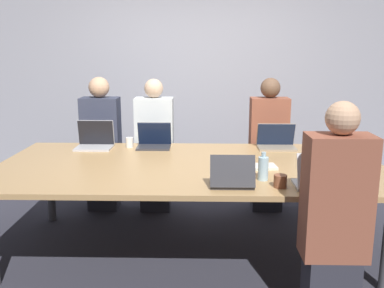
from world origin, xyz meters
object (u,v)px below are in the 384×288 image
(laptop_far_left, at_px, (95,140))
(laptop_far_midleft, at_px, (154,140))
(person_far_midleft, at_px, (155,148))
(cup_far_midleft, at_px, (130,142))
(laptop_near_right, at_px, (322,178))
(stapler, at_px, (222,170))
(person_near_right, at_px, (335,220))
(person_far_right, at_px, (268,147))
(laptop_far_right, at_px, (276,141))
(person_far_left, at_px, (102,146))
(laptop_near_midright, at_px, (232,178))
(bottle_near_midright, at_px, (263,168))
(cup_near_right, at_px, (280,181))

(laptop_far_left, relative_size, laptop_far_midleft, 1.07)
(person_far_midleft, distance_m, cup_far_midleft, 0.44)
(laptop_near_right, height_order, laptop_far_left, laptop_far_left)
(person_far_midleft, height_order, stapler, person_far_midleft)
(person_near_right, height_order, stapler, person_near_right)
(person_far_right, distance_m, person_near_right, 2.00)
(laptop_far_left, distance_m, stapler, 1.48)
(laptop_far_right, relative_size, person_near_right, 0.26)
(laptop_far_midleft, height_order, stapler, laptop_far_midleft)
(laptop_near_right, distance_m, laptop_far_left, 2.24)
(laptop_near_right, bearing_deg, laptop_far_left, -32.88)
(laptop_far_left, relative_size, person_far_left, 0.24)
(laptop_far_right, relative_size, laptop_near_right, 1.01)
(person_far_left, bearing_deg, laptop_far_left, -85.35)
(person_near_right, bearing_deg, laptop_far_left, -39.99)
(laptop_far_right, relative_size, person_far_left, 0.25)
(laptop_near_right, height_order, laptop_near_midright, laptop_near_right)
(person_far_right, distance_m, laptop_near_right, 1.65)
(laptop_near_right, distance_m, person_far_left, 2.51)
(person_near_right, height_order, laptop_far_left, person_near_right)
(laptop_far_midleft, xyz_separation_m, cup_far_midleft, (-0.24, 0.00, -0.02))
(bottle_near_midright, relative_size, laptop_far_midleft, 0.65)
(person_near_right, bearing_deg, bottle_near_midright, -55.41)
(cup_far_midleft, bearing_deg, person_near_right, -46.07)
(person_near_right, distance_m, laptop_far_midleft, 2.07)
(cup_far_midleft, bearing_deg, stapler, -45.13)
(cup_near_right, distance_m, laptop_near_midright, 0.34)
(person_near_right, distance_m, laptop_near_midright, 0.73)
(laptop_far_left, bearing_deg, laptop_far_midleft, 2.51)
(cup_near_right, relative_size, laptop_near_midright, 0.30)
(cup_near_right, xyz_separation_m, laptop_far_left, (-1.60, 1.20, 0.03))
(person_far_left, relative_size, cup_far_midleft, 14.82)
(cup_near_right, distance_m, person_far_left, 2.29)
(laptop_far_right, xyz_separation_m, laptop_near_midright, (-0.51, -1.23, -0.00))
(laptop_far_right, height_order, person_far_right, person_far_right)
(cup_near_right, bearing_deg, person_far_right, 84.34)
(person_far_right, xyz_separation_m, person_far_left, (-1.80, -0.02, 0.01))
(person_far_right, bearing_deg, cup_far_midleft, -164.59)
(person_far_midleft, bearing_deg, person_far_right, 1.44)
(laptop_far_right, bearing_deg, laptop_far_left, -179.18)
(person_far_midleft, xyz_separation_m, cup_far_midleft, (-0.21, -0.36, 0.14))
(bottle_near_midright, relative_size, stapler, 1.38)
(laptop_far_left, bearing_deg, cup_far_midleft, 4.36)
(cup_near_right, bearing_deg, stapler, 138.30)
(laptop_far_left, xyz_separation_m, stapler, (1.21, -0.85, -0.05))
(laptop_near_midright, relative_size, cup_far_midleft, 3.19)
(laptop_far_right, xyz_separation_m, laptop_near_right, (0.11, -1.24, 0.00))
(laptop_far_left, relative_size, stapler, 2.29)
(laptop_far_right, bearing_deg, person_far_right, 92.21)
(laptop_far_right, height_order, laptop_near_right, laptop_near_right)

